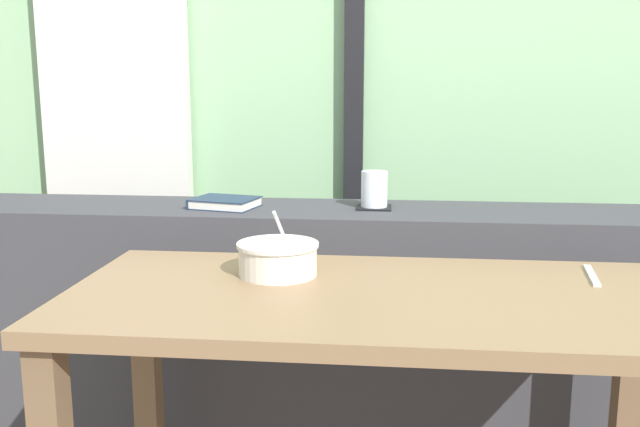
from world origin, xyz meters
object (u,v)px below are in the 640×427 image
breakfast_table (378,345)px  soup_bowl (278,259)px  coaster_square (374,207)px  closed_book (224,203)px  fork_utensil (592,275)px  juice_glass (374,190)px

breakfast_table → soup_bowl: (-0.23, 0.11, 0.15)m
coaster_square → breakfast_table: bearing=-87.4°
coaster_square → soup_bowl: soup_bowl is taller
coaster_square → closed_book: bearing=-175.7°
coaster_square → closed_book: size_ratio=0.48×
fork_utensil → coaster_square: bearing=145.9°
soup_bowl → closed_book: bearing=116.7°
closed_book → fork_utensil: (0.93, -0.41, -0.08)m
closed_book → coaster_square: bearing=4.3°
soup_bowl → coaster_square: bearing=68.3°
coaster_square → soup_bowl: bearing=-111.7°
juice_glass → closed_book: 0.44m
closed_book → fork_utensil: closed_book is taller
closed_book → juice_glass: bearing=4.3°
coaster_square → fork_utensil: 0.67m
coaster_square → fork_utensil: size_ratio=0.59×
soup_bowl → breakfast_table: bearing=-25.4°
closed_book → fork_utensil: bearing=-23.8°
soup_bowl → fork_utensil: bearing=4.7°
coaster_square → juice_glass: juice_glass is taller
juice_glass → closed_book: (-0.44, -0.03, -0.04)m
breakfast_table → fork_utensil: fork_utensil is taller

